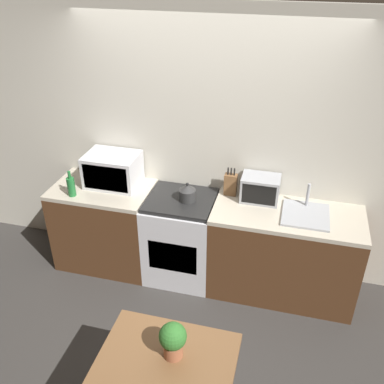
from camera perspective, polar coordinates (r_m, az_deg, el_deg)
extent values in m
plane|color=#33302D|center=(4.01, -1.77, -17.96)|extent=(16.00, 16.00, 0.00)
cube|color=beige|center=(4.10, 2.26, 5.96)|extent=(10.00, 0.06, 2.60)
cube|color=#4C2D19|center=(4.55, -11.39, -4.57)|extent=(0.97, 0.62, 0.86)
cube|color=#B7AD99|center=(4.31, -11.99, 0.33)|extent=(0.97, 0.62, 0.04)
cube|color=#4C2D19|center=(4.19, 12.02, -8.18)|extent=(1.35, 0.62, 0.86)
cube|color=#B7AD99|center=(3.93, 12.72, -3.04)|extent=(1.35, 0.62, 0.04)
cube|color=silver|center=(4.30, -1.44, -6.24)|extent=(0.66, 0.62, 0.86)
cube|color=black|center=(4.04, -1.52, -1.13)|extent=(0.63, 0.57, 0.04)
cube|color=black|center=(4.07, -2.62, -8.68)|extent=(0.47, 0.02, 0.32)
cylinder|color=#2D2D2D|center=(3.98, -0.61, -0.40)|extent=(0.16, 0.16, 0.11)
cone|color=#2D2D2D|center=(3.94, -0.62, 0.61)|extent=(0.15, 0.15, 0.05)
sphere|color=black|center=(3.92, -0.62, 1.05)|extent=(0.03, 0.03, 0.03)
cube|color=silver|center=(4.27, -10.51, 2.94)|extent=(0.51, 0.38, 0.32)
cube|color=black|center=(4.12, -11.52, 1.80)|extent=(0.45, 0.01, 0.26)
cylinder|color=#1E662D|center=(4.20, -15.80, 0.66)|extent=(0.07, 0.07, 0.19)
cylinder|color=#1E662D|center=(4.14, -16.05, 2.21)|extent=(0.03, 0.03, 0.07)
cube|color=brown|center=(4.07, 5.16, 1.00)|extent=(0.12, 0.08, 0.21)
cylinder|color=black|center=(4.00, 4.83, 2.80)|extent=(0.01, 0.01, 0.07)
cylinder|color=black|center=(4.00, 5.25, 2.74)|extent=(0.01, 0.01, 0.07)
cylinder|color=black|center=(4.00, 5.67, 2.69)|extent=(0.01, 0.01, 0.07)
cube|color=#999BA0|center=(4.00, 9.09, 0.47)|extent=(0.35, 0.24, 0.24)
cube|color=black|center=(3.90, 8.89, -0.35)|extent=(0.31, 0.01, 0.20)
cube|color=#999BA0|center=(3.91, 14.90, -2.95)|extent=(0.41, 0.43, 0.02)
cylinder|color=#999BA0|center=(3.98, 15.19, -0.34)|extent=(0.03, 0.03, 0.22)
cube|color=brown|center=(2.84, -3.83, -22.54)|extent=(0.86, 0.76, 0.04)
cylinder|color=brown|center=(3.41, -8.14, -20.81)|extent=(0.05, 0.05, 0.72)
cylinder|color=brown|center=(3.27, 4.99, -23.48)|extent=(0.05, 0.05, 0.72)
cylinder|color=#9E5B3D|center=(2.84, -2.52, -20.27)|extent=(0.12, 0.12, 0.10)
sphere|color=#2D6B28|center=(2.74, -2.58, -18.66)|extent=(0.17, 0.17, 0.17)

